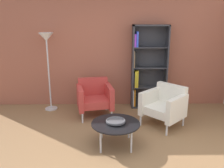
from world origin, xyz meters
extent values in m
plane|color=olive|center=(0.00, 0.00, 0.00)|extent=(8.32, 8.32, 0.00)
cube|color=#9E5642|center=(0.00, 2.46, 1.45)|extent=(6.40, 0.12, 2.90)
cube|color=#333338|center=(0.52, 2.23, 0.95)|extent=(0.03, 0.30, 1.90)
cube|color=#333338|center=(1.29, 2.23, 0.95)|extent=(0.03, 0.30, 1.90)
cube|color=#333338|center=(0.91, 2.23, 1.89)|extent=(0.80, 0.30, 0.03)
cube|color=#333338|center=(0.91, 2.23, 0.01)|extent=(0.80, 0.30, 0.03)
cube|color=#333338|center=(0.91, 2.37, 0.95)|extent=(0.80, 0.02, 1.90)
cube|color=#333338|center=(0.91, 2.23, 0.49)|extent=(0.76, 0.28, 0.02)
cube|color=#333338|center=(0.91, 2.23, 0.95)|extent=(0.76, 0.28, 0.02)
cube|color=#333338|center=(0.91, 2.23, 1.41)|extent=(0.76, 0.28, 0.02)
cube|color=white|center=(0.55, 2.17, 0.23)|extent=(0.02, 0.17, 0.38)
cube|color=orange|center=(0.58, 2.18, 0.24)|extent=(0.03, 0.17, 0.40)
cube|color=black|center=(0.62, 2.18, 0.17)|extent=(0.03, 0.17, 0.26)
cube|color=black|center=(0.55, 2.20, 0.67)|extent=(0.03, 0.22, 0.34)
cube|color=yellow|center=(0.59, 2.18, 0.69)|extent=(0.04, 0.18, 0.38)
cube|color=yellow|center=(0.63, 2.18, 0.70)|extent=(0.03, 0.18, 0.39)
cube|color=olive|center=(0.55, 2.18, 1.15)|extent=(0.02, 0.18, 0.37)
cube|color=black|center=(0.58, 2.20, 1.14)|extent=(0.03, 0.23, 0.35)
cube|color=purple|center=(0.56, 2.19, 1.56)|extent=(0.04, 0.20, 0.28)
cube|color=blue|center=(0.60, 2.20, 1.59)|extent=(0.04, 0.22, 0.33)
cylinder|color=black|center=(0.09, 0.45, 0.39)|extent=(0.80, 0.80, 0.02)
cylinder|color=silver|center=(-0.15, 0.21, 0.19)|extent=(0.03, 0.03, 0.38)
cylinder|color=silver|center=(0.33, 0.21, 0.19)|extent=(0.03, 0.03, 0.38)
cylinder|color=silver|center=(-0.15, 0.69, 0.19)|extent=(0.03, 0.03, 0.38)
cylinder|color=silver|center=(0.33, 0.69, 0.19)|extent=(0.03, 0.03, 0.38)
cylinder|color=#4C4C51|center=(0.09, 0.45, 0.41)|extent=(0.13, 0.13, 0.02)
cylinder|color=#4C4C51|center=(0.09, 0.45, 0.43)|extent=(0.32, 0.32, 0.02)
torus|color=#4C4C51|center=(0.09, 0.45, 0.44)|extent=(0.32, 0.32, 0.02)
cube|color=white|center=(1.03, 1.20, 0.32)|extent=(0.86, 0.86, 0.16)
cube|color=white|center=(1.23, 1.39, 0.59)|extent=(0.53, 0.54, 0.38)
cube|color=white|center=(0.81, 1.41, 0.43)|extent=(0.52, 0.50, 0.46)
cube|color=white|center=(1.24, 0.96, 0.43)|extent=(0.52, 0.50, 0.46)
cylinder|color=silver|center=(0.60, 1.20, 0.12)|extent=(0.04, 0.04, 0.24)
cylinder|color=silver|center=(1.02, 0.77, 0.12)|extent=(0.04, 0.04, 0.24)
cylinder|color=silver|center=(1.02, 1.60, 0.12)|extent=(0.04, 0.04, 0.24)
cylinder|color=silver|center=(1.44, 1.17, 0.12)|extent=(0.04, 0.04, 0.24)
cube|color=#B73833|center=(-0.32, 1.69, 0.32)|extent=(0.74, 0.69, 0.16)
cube|color=#B73833|center=(-0.37, 1.95, 0.59)|extent=(0.65, 0.24, 0.38)
cube|color=#B73833|center=(-0.62, 1.61, 0.43)|extent=(0.22, 0.63, 0.46)
cube|color=#B73833|center=(-0.01, 1.73, 0.43)|extent=(0.22, 0.63, 0.46)
cylinder|color=silver|center=(-0.55, 1.32, 0.12)|extent=(0.04, 0.04, 0.24)
cylinder|color=silver|center=(0.04, 1.44, 0.12)|extent=(0.04, 0.04, 0.24)
cylinder|color=silver|center=(-0.66, 1.89, 0.12)|extent=(0.04, 0.04, 0.24)
cylinder|color=silver|center=(-0.08, 2.01, 0.12)|extent=(0.04, 0.04, 0.24)
cylinder|color=silver|center=(-1.36, 2.09, 0.01)|extent=(0.28, 0.28, 0.02)
cylinder|color=silver|center=(-1.36, 2.09, 0.85)|extent=(0.03, 0.03, 1.65)
cone|color=white|center=(-1.36, 2.09, 1.65)|extent=(0.32, 0.32, 0.18)
camera|label=1|loc=(-0.02, -3.18, 2.09)|focal=38.87mm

